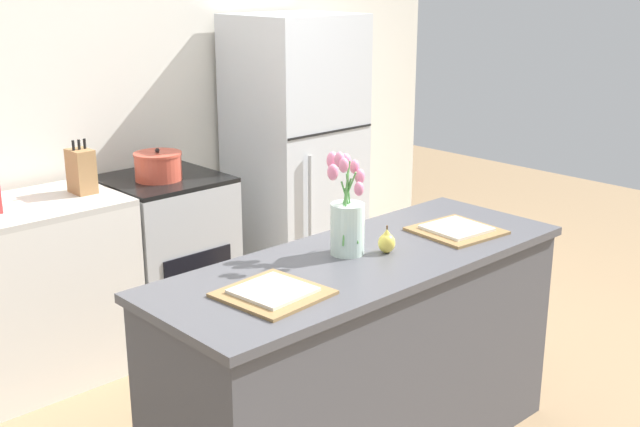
% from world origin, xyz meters
% --- Properties ---
extents(back_wall, '(5.20, 0.08, 2.70)m').
position_xyz_m(back_wall, '(0.00, 2.00, 1.35)').
color(back_wall, silver).
rests_on(back_wall, ground_plane).
extents(kitchen_island, '(1.80, 0.66, 0.90)m').
position_xyz_m(kitchen_island, '(0.00, 0.00, 0.45)').
color(kitchen_island, '#4C4C51').
rests_on(kitchen_island, ground_plane).
extents(stove_range, '(0.60, 0.61, 0.91)m').
position_xyz_m(stove_range, '(0.10, 1.60, 0.45)').
color(stove_range, '#B2B5B7').
rests_on(stove_range, ground_plane).
extents(refrigerator, '(0.68, 0.67, 1.73)m').
position_xyz_m(refrigerator, '(1.05, 1.60, 0.86)').
color(refrigerator, silver).
rests_on(refrigerator, ground_plane).
extents(flower_vase, '(0.15, 0.20, 0.42)m').
position_xyz_m(flower_vase, '(-0.02, 0.07, 1.05)').
color(flower_vase, silver).
rests_on(flower_vase, kitchen_island).
extents(pear_figurine, '(0.07, 0.07, 0.11)m').
position_xyz_m(pear_figurine, '(0.10, -0.03, 0.95)').
color(pear_figurine, '#E5CC4C').
rests_on(pear_figurine, kitchen_island).
extents(plate_setting_left, '(0.35, 0.35, 0.02)m').
position_xyz_m(plate_setting_left, '(-0.51, -0.06, 0.91)').
color(plate_setting_left, olive).
rests_on(plate_setting_left, kitchen_island).
extents(plate_setting_right, '(0.35, 0.35, 0.02)m').
position_xyz_m(plate_setting_right, '(0.51, -0.06, 0.91)').
color(plate_setting_right, olive).
rests_on(plate_setting_right, kitchen_island).
extents(cooking_pot, '(0.25, 0.25, 0.17)m').
position_xyz_m(cooking_pot, '(0.06, 1.56, 0.98)').
color(cooking_pot, '#CC4C38').
rests_on(cooking_pot, stove_range).
extents(knife_block, '(0.10, 0.14, 0.27)m').
position_xyz_m(knife_block, '(-0.36, 1.60, 1.02)').
color(knife_block, '#A37547').
rests_on(knife_block, back_counter).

